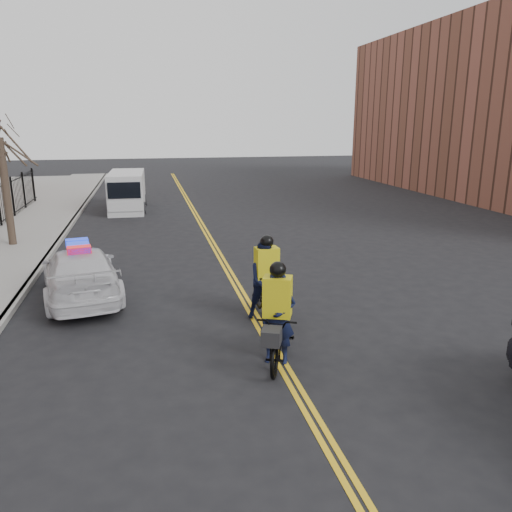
{
  "coord_description": "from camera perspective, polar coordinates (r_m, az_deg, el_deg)",
  "views": [
    {
      "loc": [
        -2.45,
        -10.24,
        4.67
      ],
      "look_at": [
        0.24,
        2.05,
        1.3
      ],
      "focal_mm": 35.0,
      "sensor_mm": 36.0,
      "label": 1
    }
  ],
  "objects": [
    {
      "name": "cyclist_far",
      "position": [
        12.18,
        1.23,
        -3.41
      ],
      "size": [
        0.98,
        2.1,
        2.09
      ],
      "rotation": [
        0.0,
        0.0,
        0.08
      ],
      "color": "black",
      "rests_on": "ground"
    },
    {
      "name": "sidewalk",
      "position": [
        19.47,
        -27.0,
        -0.32
      ],
      "size": [
        3.0,
        60.0,
        0.15
      ],
      "primitive_type": "cube",
      "color": "gray",
      "rests_on": "ground"
    },
    {
      "name": "ground",
      "position": [
        11.51,
        1.01,
        -8.93
      ],
      "size": [
        120.0,
        120.0,
        0.0
      ],
      "primitive_type": "plane",
      "color": "black",
      "rests_on": "ground"
    },
    {
      "name": "center_line_left",
      "position": [
        18.97,
        -4.82,
        0.71
      ],
      "size": [
        0.1,
        60.0,
        0.01
      ],
      "primitive_type": "cube",
      "color": "yellow",
      "rests_on": "ground"
    },
    {
      "name": "police_cruiser",
      "position": [
        14.46,
        -19.41,
        -1.83
      ],
      "size": [
        2.72,
        5.0,
        1.53
      ],
      "rotation": [
        0.0,
        0.0,
        3.32
      ],
      "color": "silver",
      "rests_on": "ground"
    },
    {
      "name": "cargo_van",
      "position": [
        28.36,
        -14.51,
        7.11
      ],
      "size": [
        2.02,
        4.98,
        2.07
      ],
      "rotation": [
        0.0,
        0.0,
        -0.03
      ],
      "color": "silver",
      "rests_on": "ground"
    },
    {
      "name": "curb",
      "position": [
        19.14,
        -22.67,
        -0.08
      ],
      "size": [
        0.2,
        60.0,
        0.15
      ],
      "primitive_type": "cube",
      "color": "gray",
      "rests_on": "ground"
    },
    {
      "name": "street_tree",
      "position": [
        20.91,
        -27.08,
        10.28
      ],
      "size": [
        3.2,
        3.2,
        4.8
      ],
      "color": "#372A20",
      "rests_on": "sidewalk"
    },
    {
      "name": "cyclist_near",
      "position": [
        10.0,
        2.42,
        -8.22
      ],
      "size": [
        1.51,
        2.26,
        2.09
      ],
      "rotation": [
        0.0,
        0.0,
        -0.4
      ],
      "color": "black",
      "rests_on": "ground"
    },
    {
      "name": "center_line_right",
      "position": [
        18.99,
        -4.34,
        0.74
      ],
      "size": [
        0.1,
        60.0,
        0.01
      ],
      "primitive_type": "cube",
      "color": "yellow",
      "rests_on": "ground"
    }
  ]
}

